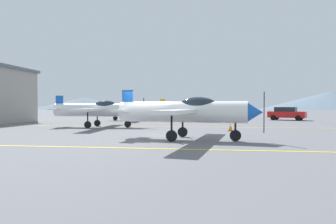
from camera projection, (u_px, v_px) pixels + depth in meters
The scene contains 10 objects.
ground_plane at pixel (145, 138), 15.27m from camera, with size 400.00×400.00×0.00m, color slate.
apron_line_near at pixel (125, 148), 11.45m from camera, with size 80.00×0.16×0.01m, color yellow.
apron_line_far at pixel (166, 127), 23.53m from camera, with size 80.00×0.16×0.01m, color yellow.
airplane_near at pixel (187, 111), 14.49m from camera, with size 7.55×8.64×2.58m.
airplane_mid at pixel (98, 109), 23.08m from camera, with size 7.47×8.61×2.58m.
airplane_far at pixel (135, 108), 34.19m from camera, with size 7.50×8.63×2.58m.
car_sedan at pixel (287, 113), 35.02m from camera, with size 4.65×3.51×1.62m.
traffic_cone_front at pixel (230, 127), 19.46m from camera, with size 0.36×0.36×0.59m.
hill_left at pixel (85, 103), 169.13m from camera, with size 60.37×60.37×7.09m, color slate.
hill_centerleft at pixel (332, 100), 159.57m from camera, with size 78.66×78.66×10.26m, color slate.
Camera 1 is at (3.26, -14.94, 1.69)m, focal length 30.30 mm.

